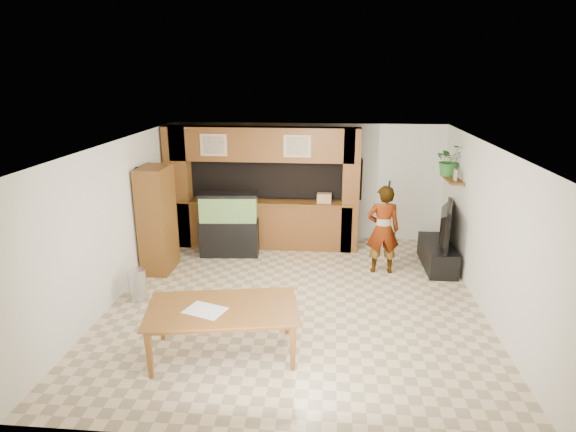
# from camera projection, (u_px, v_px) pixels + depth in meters

# --- Properties ---
(floor) EXTENTS (6.50, 6.50, 0.00)m
(floor) POSITION_uv_depth(u_px,v_px,m) (296.00, 300.00, 8.08)
(floor) COLOR beige
(floor) RESTS_ON ground
(ceiling) EXTENTS (6.50, 6.50, 0.00)m
(ceiling) POSITION_uv_depth(u_px,v_px,m) (297.00, 145.00, 7.32)
(ceiling) COLOR white
(ceiling) RESTS_ON wall_back
(wall_back) EXTENTS (6.00, 0.00, 6.00)m
(wall_back) POSITION_uv_depth(u_px,v_px,m) (307.00, 182.00, 10.80)
(wall_back) COLOR silver
(wall_back) RESTS_ON floor
(wall_left) EXTENTS (0.00, 6.50, 6.50)m
(wall_left) POSITION_uv_depth(u_px,v_px,m) (116.00, 221.00, 7.96)
(wall_left) COLOR silver
(wall_left) RESTS_ON floor
(wall_right) EXTENTS (0.00, 6.50, 6.50)m
(wall_right) POSITION_uv_depth(u_px,v_px,m) (489.00, 232.00, 7.44)
(wall_right) COLOR silver
(wall_right) RESTS_ON floor
(partition) EXTENTS (4.20, 0.99, 2.60)m
(partition) POSITION_uv_depth(u_px,v_px,m) (261.00, 187.00, 10.29)
(partition) COLOR brown
(partition) RESTS_ON floor
(wall_clock) EXTENTS (0.05, 0.25, 0.25)m
(wall_clock) POSITION_uv_depth(u_px,v_px,m) (138.00, 174.00, 8.73)
(wall_clock) COLOR black
(wall_clock) RESTS_ON wall_left
(wall_shelf) EXTENTS (0.25, 0.90, 0.04)m
(wall_shelf) POSITION_uv_depth(u_px,v_px,m) (452.00, 179.00, 9.20)
(wall_shelf) COLOR brown
(wall_shelf) RESTS_ON wall_right
(pantry_cabinet) EXTENTS (0.50, 0.82, 2.01)m
(pantry_cabinet) POSITION_uv_depth(u_px,v_px,m) (157.00, 220.00, 9.04)
(pantry_cabinet) COLOR brown
(pantry_cabinet) RESTS_ON floor
(trash_can) EXTENTS (0.30, 0.30, 0.55)m
(trash_can) POSITION_uv_depth(u_px,v_px,m) (138.00, 285.00, 8.01)
(trash_can) COLOR #B2B2B7
(trash_can) RESTS_ON floor
(aquarium) EXTENTS (1.20, 0.45, 1.32)m
(aquarium) POSITION_uv_depth(u_px,v_px,m) (229.00, 225.00, 9.88)
(aquarium) COLOR black
(aquarium) RESTS_ON floor
(tv_stand) EXTENTS (0.52, 1.43, 0.48)m
(tv_stand) POSITION_uv_depth(u_px,v_px,m) (437.00, 255.00, 9.40)
(tv_stand) COLOR black
(tv_stand) RESTS_ON floor
(television) EXTENTS (0.48, 1.36, 0.78)m
(television) POSITION_uv_depth(u_px,v_px,m) (440.00, 224.00, 9.22)
(television) COLOR black
(television) RESTS_ON tv_stand
(photo_frame) EXTENTS (0.04, 0.16, 0.21)m
(photo_frame) POSITION_uv_depth(u_px,v_px,m) (455.00, 175.00, 8.97)
(photo_frame) COLOR tan
(photo_frame) RESTS_ON wall_shelf
(potted_plant) EXTENTS (0.69, 0.64, 0.62)m
(potted_plant) POSITION_uv_depth(u_px,v_px,m) (450.00, 160.00, 9.31)
(potted_plant) COLOR #2B6A2A
(potted_plant) RESTS_ON wall_shelf
(person) EXTENTS (0.63, 0.43, 1.70)m
(person) POSITION_uv_depth(u_px,v_px,m) (383.00, 230.00, 8.98)
(person) COLOR #9E7C56
(person) RESTS_ON floor
(microphone) EXTENTS (0.04, 0.10, 0.17)m
(microphone) POSITION_uv_depth(u_px,v_px,m) (389.00, 185.00, 8.56)
(microphone) COLOR black
(microphone) RESTS_ON person
(dining_table) EXTENTS (2.15, 1.44, 0.70)m
(dining_table) POSITION_uv_depth(u_px,v_px,m) (223.00, 332.00, 6.41)
(dining_table) COLOR brown
(dining_table) RESTS_ON floor
(newspaper_a) EXTENTS (0.60, 0.51, 0.01)m
(newspaper_a) POSITION_uv_depth(u_px,v_px,m) (205.00, 310.00, 6.26)
(newspaper_a) COLOR silver
(newspaper_a) RESTS_ON dining_table
(counter_box) EXTENTS (0.30, 0.21, 0.20)m
(counter_box) POSITION_uv_depth(u_px,v_px,m) (324.00, 198.00, 10.05)
(counter_box) COLOR #9F7F56
(counter_box) RESTS_ON partition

